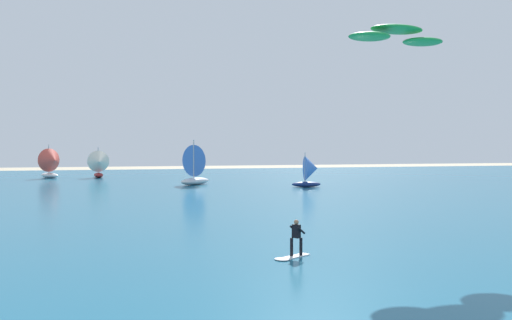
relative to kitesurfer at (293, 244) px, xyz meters
name	(u,v)px	position (x,y,z in m)	size (l,w,h in m)	color
ocean	(192,192)	(-1.89, 32.15, -0.65)	(160.00, 90.00, 0.10)	#1E607F
kitesurfer	(293,244)	(0.00, 0.00, 0.00)	(1.95, 1.54, 1.67)	white
kite	(397,35)	(6.74, 3.78, 10.23)	(6.12, 3.14, 0.89)	#198C3F
sailboat_mid_left	(99,164)	(-13.16, 55.46, 1.38)	(3.29, 3.81, 4.32)	maroon
sailboat_leading	(310,171)	(11.69, 34.75, 1.20)	(3.41, 2.91, 3.93)	navy
sailboat_heeled_over	(199,164)	(-0.35, 40.90, 1.84)	(4.76, 4.65, 5.34)	silver
sailboat_mid_right	(52,163)	(-19.56, 55.86, 1.54)	(4.03, 4.20, 4.68)	white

